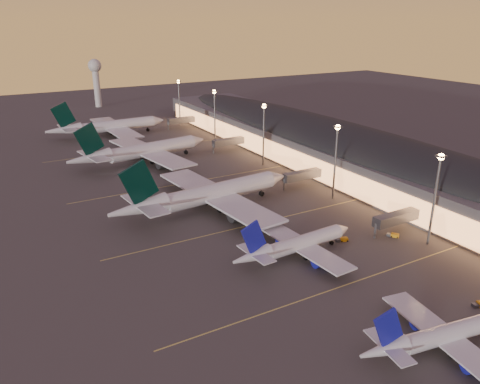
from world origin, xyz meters
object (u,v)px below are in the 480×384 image
object	(u,v)px
airliner_narrow_south	(438,337)
airliner_wide_near	(207,195)
airliner_wide_mid	(142,151)
airliner_wide_far	(108,127)
baggage_tug_c	(342,240)
airliner_narrow_north	(295,245)
radar_tower	(96,75)
baggage_tug_d	(393,235)

from	to	relation	value
airliner_narrow_south	airliner_wide_near	bearing A→B (deg)	103.92
airliner_wide_mid	airliner_wide_far	size ratio (longest dim) A/B	1.02
airliner_wide_near	airliner_wide_far	world-z (taller)	airliner_wide_near
airliner_wide_far	baggage_tug_c	size ratio (longest dim) A/B	17.37
airliner_wide_far	airliner_wide_mid	bearing A→B (deg)	-92.66
airliner_narrow_south	airliner_wide_near	world-z (taller)	airliner_wide_near
airliner_wide_mid	airliner_wide_far	distance (m)	55.49
airliner_wide_far	airliner_narrow_south	bearing A→B (deg)	-89.95
airliner_wide_mid	baggage_tug_c	world-z (taller)	airliner_wide_mid
airliner_narrow_south	airliner_wide_far	bearing A→B (deg)	101.08
airliner_wide_mid	airliner_narrow_north	bearing A→B (deg)	-95.00
airliner_narrow_south	airliner_wide_near	size ratio (longest dim) A/B	0.52
airliner_narrow_north	airliner_narrow_south	bearing A→B (deg)	-91.45
airliner_narrow_north	airliner_wide_far	distance (m)	156.99
airliner_narrow_north	radar_tower	xyz separation A→B (m)	(10.32, 247.90, 18.40)
airliner_wide_near	radar_tower	size ratio (longest dim) A/B	2.00
airliner_wide_far	baggage_tug_c	distance (m)	157.76
baggage_tug_c	baggage_tug_d	world-z (taller)	baggage_tug_c
airliner_narrow_south	radar_tower	xyz separation A→B (m)	(8.92, 290.83, 18.75)
airliner_narrow_north	airliner_wide_far	xyz separation A→B (m)	(-6.71, 156.84, 1.67)
airliner_wide_mid	baggage_tug_c	distance (m)	103.37
airliner_wide_far	baggage_tug_d	world-z (taller)	airliner_wide_far
airliner_narrow_north	airliner_wide_mid	size ratio (longest dim) A/B	0.59
radar_tower	airliner_wide_mid	bearing A→B (deg)	-96.77
radar_tower	baggage_tug_d	world-z (taller)	radar_tower
airliner_narrow_north	baggage_tug_c	distance (m)	17.35
baggage_tug_c	baggage_tug_d	distance (m)	15.42
radar_tower	airliner_wide_near	bearing A→B (deg)	-94.51
airliner_narrow_north	airliner_wide_far	size ratio (longest dim) A/B	0.60
radar_tower	baggage_tug_c	xyz separation A→B (m)	(6.74, -246.95, -21.42)
airliner_narrow_south	airliner_wide_far	distance (m)	199.95
airliner_narrow_south	airliner_narrow_north	distance (m)	42.96
airliner_narrow_south	airliner_wide_far	world-z (taller)	airliner_wide_far
radar_tower	baggage_tug_d	bearing A→B (deg)	-85.17
airliner_narrow_north	baggage_tug_d	distance (m)	32.04
airliner_narrow_south	radar_tower	size ratio (longest dim) A/B	1.04
airliner_wide_near	baggage_tug_d	world-z (taller)	airliner_wide_near
airliner_narrow_south	baggage_tug_d	bearing A→B (deg)	60.87
baggage_tug_d	airliner_wide_far	bearing A→B (deg)	159.73
airliner_wide_near	baggage_tug_c	world-z (taller)	airliner_wide_near
baggage_tug_c	airliner_wide_mid	bearing A→B (deg)	122.51
radar_tower	baggage_tug_c	world-z (taller)	radar_tower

